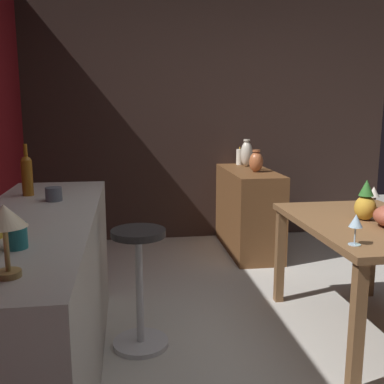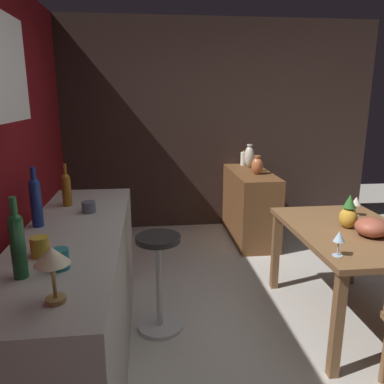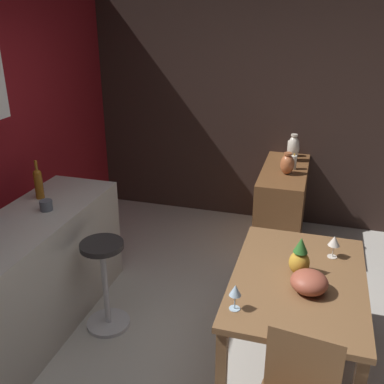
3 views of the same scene
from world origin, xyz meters
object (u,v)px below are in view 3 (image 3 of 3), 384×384
object	(u,v)px
wine_glass_right	(334,242)
wine_glass_left	(235,291)
pillar_candle_short	(294,162)
pillar_candle_tall	(291,149)
vase_ceramic_ivory	(293,148)
dining_table	(297,290)
sideboard_cabinet	(282,206)
wine_bottle_amber	(38,182)
fruit_bowl	(309,282)
cup_slate	(46,205)
bar_stool	(105,283)
pineapple_centerpiece	(300,258)
vase_copper	(287,164)

from	to	relation	value
wine_glass_right	wine_glass_left	bearing A→B (deg)	144.63
pillar_candle_short	pillar_candle_tall	bearing A→B (deg)	8.66
vase_ceramic_ivory	dining_table	bearing A→B (deg)	-174.06
sideboard_cabinet	wine_bottle_amber	size ratio (longest dim) A/B	3.50
pillar_candle_tall	wine_glass_right	bearing A→B (deg)	-166.80
fruit_bowl	cup_slate	xyz separation A→B (m)	(0.27, 1.94, 0.13)
dining_table	cup_slate	xyz separation A→B (m)	(0.13, 1.88, 0.29)
fruit_bowl	pillar_candle_tall	world-z (taller)	pillar_candle_tall
vase_ceramic_ivory	sideboard_cabinet	bearing A→B (deg)	170.51
dining_table	wine_bottle_amber	xyz separation A→B (m)	(0.32, 2.06, 0.39)
dining_table	wine_bottle_amber	bearing A→B (deg)	81.14
wine_glass_left	wine_bottle_amber	distance (m)	1.89
fruit_bowl	pillar_candle_short	world-z (taller)	pillar_candle_short
bar_stool	vase_ceramic_ivory	xyz separation A→B (m)	(2.02, -1.19, 0.57)
bar_stool	wine_bottle_amber	xyz separation A→B (m)	(0.26, 0.65, 0.64)
wine_bottle_amber	cup_slate	world-z (taller)	wine_bottle_amber
pillar_candle_tall	pillar_candle_short	world-z (taller)	pillar_candle_tall
bar_stool	fruit_bowl	world-z (taller)	fruit_bowl
bar_stool	pineapple_centerpiece	bearing A→B (deg)	-90.54
bar_stool	vase_ceramic_ivory	world-z (taller)	vase_ceramic_ivory
dining_table	wine_glass_right	world-z (taller)	wine_glass_right
wine_glass_right	pillar_candle_tall	size ratio (longest dim) A/B	0.82
pineapple_centerpiece	wine_bottle_amber	bearing A→B (deg)	82.52
sideboard_cabinet	bar_stool	bearing A→B (deg)	146.64
sideboard_cabinet	vase_ceramic_ivory	distance (m)	0.62
dining_table	wine_glass_right	xyz separation A→B (m)	(0.32, -0.20, 0.21)
wine_glass_right	cup_slate	size ratio (longest dim) A/B	1.23
pillar_candle_tall	vase_ceramic_ivory	world-z (taller)	vase_ceramic_ivory
wine_bottle_amber	pillar_candle_short	size ratio (longest dim) A/B	1.92
pillar_candle_short	vase_copper	distance (m)	0.17
sideboard_cabinet	fruit_bowl	xyz separation A→B (m)	(-1.93, -0.33, 0.40)
bar_stool	wine_glass_right	world-z (taller)	wine_glass_right
sideboard_cabinet	bar_stool	size ratio (longest dim) A/B	1.51
wine_glass_left	vase_copper	world-z (taller)	vase_copper
wine_glass_left	vase_copper	xyz separation A→B (m)	(2.08, -0.09, 0.06)
vase_copper	bar_stool	bearing A→B (deg)	143.78
wine_bottle_amber	pillar_candle_tall	size ratio (longest dim) A/B	1.63
pillar_candle_tall	vase_copper	xyz separation A→B (m)	(-0.57, -0.01, 0.02)
sideboard_cabinet	wine_glass_left	xyz separation A→B (m)	(-2.22, 0.06, 0.45)
wine_bottle_amber	vase_copper	bearing A→B (deg)	-53.68
vase_ceramic_ivory	fruit_bowl	bearing A→B (deg)	-172.80
sideboard_cabinet	pillar_candle_short	xyz separation A→B (m)	(0.02, -0.08, 0.48)
dining_table	vase_ceramic_ivory	bearing A→B (deg)	5.94
cup_slate	pillar_candle_short	world-z (taller)	pillar_candle_short
wine_glass_left	cup_slate	bearing A→B (deg)	70.23
bar_stool	cup_slate	distance (m)	0.73
pillar_candle_tall	vase_copper	distance (m)	0.58
sideboard_cabinet	pillar_candle_short	size ratio (longest dim) A/B	6.71
wine_glass_right	fruit_bowl	bearing A→B (deg)	163.30
dining_table	pillar_candle_short	size ratio (longest dim) A/B	7.49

